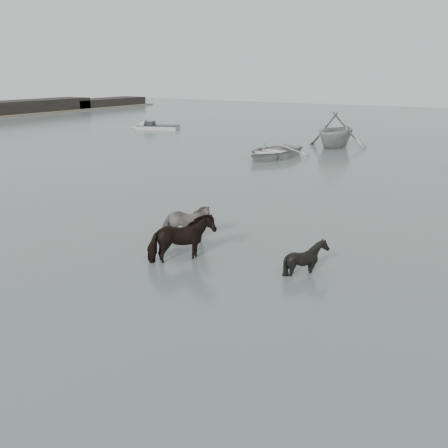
% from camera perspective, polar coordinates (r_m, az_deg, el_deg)
% --- Properties ---
extents(ground, '(140.00, 140.00, 0.00)m').
position_cam_1_polar(ground, '(14.71, 3.14, -4.29)').
color(ground, '#4F5E57').
rests_on(ground, ground).
extents(pony_pinto, '(1.90, 1.38, 1.46)m').
position_cam_1_polar(pony_pinto, '(16.41, -4.39, 0.68)').
color(pony_pinto, black).
rests_on(pony_pinto, ground).
extents(pony_dark, '(1.73, 1.90, 1.64)m').
position_cam_1_polar(pony_dark, '(14.44, -4.80, -1.29)').
color(pony_dark, black).
rests_on(pony_dark, ground).
extents(pony_black, '(1.28, 1.18, 1.23)m').
position_cam_1_polar(pony_black, '(13.87, 9.42, -3.15)').
color(pony_black, black).
rests_on(pony_black, ground).
extents(rowboat_lead, '(4.21, 5.42, 1.03)m').
position_cam_1_polar(rowboat_lead, '(32.43, 5.62, 8.46)').
color(rowboat_lead, beige).
rests_on(rowboat_lead, ground).
extents(rowboat_trail, '(4.57, 5.25, 2.69)m').
position_cam_1_polar(rowboat_trail, '(37.70, 12.72, 10.61)').
color(rowboat_trail, '#A3A5A3').
rests_on(rowboat_trail, ground).
extents(skiff_outer, '(5.62, 3.42, 0.75)m').
position_cam_1_polar(skiff_outer, '(48.69, -7.55, 11.11)').
color(skiff_outer, '#B5B5B0').
rests_on(skiff_outer, ground).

